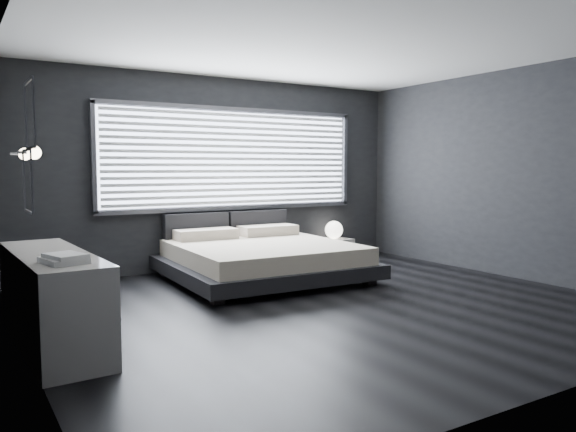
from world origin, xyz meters
TOP-DOWN VIEW (x-y plane):
  - room at (0.00, 0.00)m, footprint 6.04×6.00m
  - window at (0.20, 2.70)m, footprint 4.14×0.09m
  - headboard at (0.05, 2.64)m, footprint 1.96×0.16m
  - sconce_near at (-2.88, 0.05)m, footprint 0.18×0.11m
  - sconce_far at (-2.88, 0.65)m, footprint 0.18×0.11m
  - wall_art_upper at (-2.98, -0.55)m, footprint 0.01×0.48m
  - wall_art_lower at (-2.98, -0.30)m, footprint 0.01×0.48m
  - bed at (0.05, 1.60)m, footprint 2.48×2.38m
  - nightstand at (1.87, 2.50)m, footprint 0.60×0.52m
  - orb_lamp at (1.90, 2.52)m, footprint 0.29×0.29m
  - dresser at (-2.78, 0.07)m, footprint 0.63×1.97m
  - book_stack at (-2.78, -0.53)m, footprint 0.33×0.40m

SIDE VIEW (x-z plane):
  - nightstand at x=1.87m, z-range 0.00..0.32m
  - bed at x=0.05m, z-range -0.02..0.60m
  - dresser at x=-2.78m, z-range 0.00..0.78m
  - orb_lamp at x=1.90m, z-range 0.32..0.61m
  - headboard at x=0.05m, z-range 0.31..0.83m
  - book_stack at x=-2.78m, z-range 0.78..0.85m
  - wall_art_lower at x=-2.98m, z-range 1.14..1.62m
  - room at x=0.00m, z-range 0.00..2.80m
  - sconce_near at x=-2.88m, z-range 1.55..1.66m
  - sconce_far at x=-2.88m, z-range 1.55..1.66m
  - window at x=0.20m, z-range 0.85..2.37m
  - wall_art_upper at x=-2.98m, z-range 1.61..2.09m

